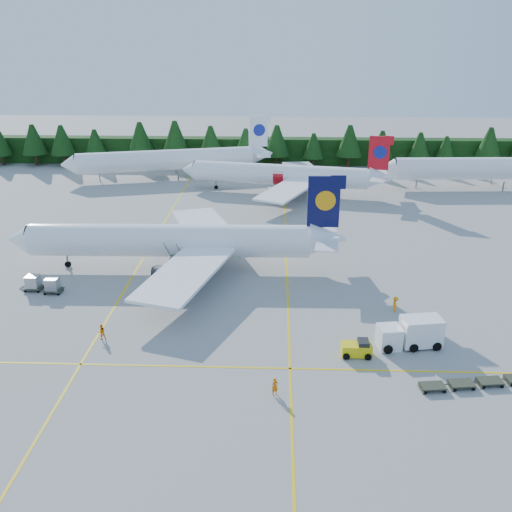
{
  "coord_description": "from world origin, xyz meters",
  "views": [
    {
      "loc": [
        4.52,
        -52.05,
        29.83
      ],
      "look_at": [
        2.04,
        13.77,
        3.5
      ],
      "focal_mm": 40.0,
      "sensor_mm": 36.0,
      "label": 1
    }
  ],
  "objects_px": {
    "airliner_navy": "(165,241)",
    "baggage_tug": "(357,348)",
    "airstairs": "(171,273)",
    "service_truck": "(410,333)",
    "airliner_red": "(276,175)"
  },
  "relations": [
    {
      "from": "airliner_navy",
      "to": "baggage_tug",
      "type": "relative_size",
      "value": 14.78
    },
    {
      "from": "baggage_tug",
      "to": "airliner_navy",
      "type": "bearing_deg",
      "value": 136.92
    },
    {
      "from": "airliner_navy",
      "to": "service_truck",
      "type": "relative_size",
      "value": 6.58
    },
    {
      "from": "airstairs",
      "to": "airliner_red",
      "type": "bearing_deg",
      "value": 87.13
    },
    {
      "from": "service_truck",
      "to": "baggage_tug",
      "type": "relative_size",
      "value": 2.25
    },
    {
      "from": "service_truck",
      "to": "airstairs",
      "type": "bearing_deg",
      "value": 141.01
    },
    {
      "from": "service_truck",
      "to": "baggage_tug",
      "type": "bearing_deg",
      "value": -169.01
    },
    {
      "from": "airliner_red",
      "to": "service_truck",
      "type": "height_order",
      "value": "airliner_red"
    },
    {
      "from": "airstairs",
      "to": "baggage_tug",
      "type": "height_order",
      "value": "airstairs"
    },
    {
      "from": "airliner_navy",
      "to": "service_truck",
      "type": "height_order",
      "value": "airliner_navy"
    },
    {
      "from": "airliner_navy",
      "to": "airstairs",
      "type": "bearing_deg",
      "value": -71.08
    },
    {
      "from": "airstairs",
      "to": "service_truck",
      "type": "height_order",
      "value": "airstairs"
    },
    {
      "from": "airliner_red",
      "to": "airstairs",
      "type": "height_order",
      "value": "airliner_red"
    },
    {
      "from": "airstairs",
      "to": "baggage_tug",
      "type": "xyz_separation_m",
      "value": [
        21.46,
        -17.55,
        -0.03
      ]
    },
    {
      "from": "airliner_red",
      "to": "service_truck",
      "type": "bearing_deg",
      "value": -66.51
    }
  ]
}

